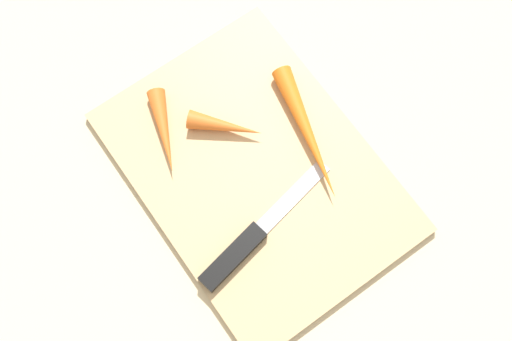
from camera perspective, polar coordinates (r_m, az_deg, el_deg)
ground_plane at (r=0.76m, az=0.00°, el=-0.27°), size 1.40×1.40×0.00m
cutting_board at (r=0.75m, az=0.00°, el=-0.13°), size 0.36×0.26×0.01m
knife at (r=0.72m, az=-1.35°, el=-7.07°), size 0.06×0.20×0.01m
carrot_longest at (r=0.75m, az=4.55°, el=3.61°), size 0.17×0.07×0.02m
carrot_medium at (r=0.76m, az=-8.33°, el=3.55°), size 0.11×0.06×0.02m
carrot_shortest at (r=0.76m, az=-2.98°, el=3.91°), size 0.08×0.08×0.02m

